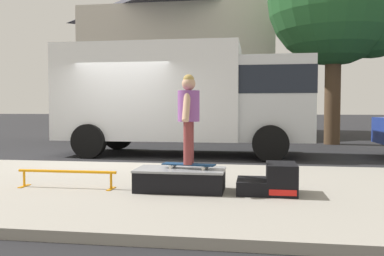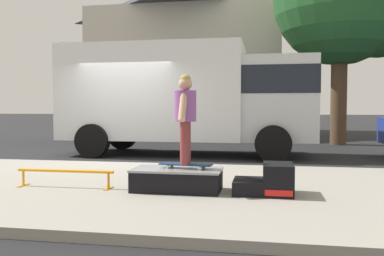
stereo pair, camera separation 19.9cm
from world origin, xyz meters
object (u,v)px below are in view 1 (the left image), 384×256
Objects in this scene: skater_kid at (189,111)px; grind_rail at (67,174)px; skateboard at (189,165)px; box_truck at (185,94)px; kicker_ramp at (272,181)px; skate_box at (180,179)px; street_tree_main at (342,4)px.

grind_rail is at bearing -177.48° from skater_kid.
grind_rail is at bearing -177.48° from skateboard.
grind_rail is at bearing -98.70° from box_truck.
skateboard is at bearing -79.89° from box_truck.
kicker_ramp reaches higher than skateboard.
skate_box is 1.61× the size of skateboard.
skateboard is 0.11× the size of street_tree_main.
skate_box is 1.73m from grind_rail.
box_truck reaches higher than kicker_ramp.
street_tree_main reaches higher than box_truck.
grind_rail is 2.08m from skater_kid.
skateboard is at bearing 116.57° from skater_kid.
box_truck is (-2.19, 5.58, 1.40)m from kicker_ramp.
skater_kid is at bearing -112.55° from street_tree_main.
skate_box is 11.50m from street_tree_main.
kicker_ramp is 0.53× the size of grind_rail.
box_truck is (-0.99, 5.55, 0.43)m from skater_kid.
kicker_ramp is at bearing -1.55° from skater_kid.
street_tree_main is at bearing 66.92° from skate_box.
skate_box is 1.31m from kicker_ramp.
box_truck is (-0.87, 5.58, 1.41)m from skate_box.
kicker_ramp is 0.64× the size of skater_kid.
skater_kid is 11.06m from street_tree_main.
street_tree_main is (3.99, 9.61, 3.75)m from skater_kid.
kicker_ramp is at bearing -68.61° from box_truck.
skate_box is 1.56× the size of kicker_ramp.
skateboard is (1.85, 0.08, 0.17)m from grind_rail.
skate_box is at bearing 1.64° from grind_rail.
grind_rail is 1.19× the size of skater_kid.
kicker_ramp is at bearing -106.16° from street_tree_main.
box_truck reaches higher than skate_box.
skater_kid is (0.12, 0.03, 0.98)m from skate_box.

